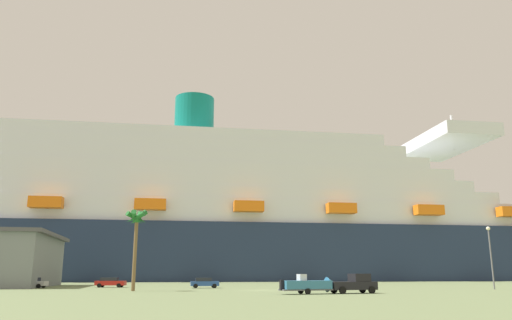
# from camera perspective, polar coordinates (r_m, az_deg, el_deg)

# --- Properties ---
(ground_plane) EXTENTS (600.00, 600.00, 0.00)m
(ground_plane) POSITION_cam_1_polar(r_m,az_deg,el_deg) (97.71, -2.40, -14.32)
(ground_plane) COLOR #66754C
(cruise_ship) EXTENTS (221.80, 37.68, 62.30)m
(cruise_ship) POSITION_cam_1_polar(r_m,az_deg,el_deg) (150.67, 2.56, -7.37)
(cruise_ship) COLOR #1E2D4C
(cruise_ship) RESTS_ON ground_plane
(pickup_truck) EXTENTS (5.87, 3.09, 2.20)m
(pickup_truck) POSITION_cam_1_polar(r_m,az_deg,el_deg) (58.88, 11.31, -13.95)
(pickup_truck) COLOR black
(pickup_truck) RESTS_ON ground_plane
(small_boat_on_trailer) EXTENTS (7.61, 2.92, 2.15)m
(small_boat_on_trailer) POSITION_cam_1_polar(r_m,az_deg,el_deg) (56.35, 6.48, -14.25)
(small_boat_on_trailer) COLOR #595960
(small_boat_on_trailer) RESTS_ON ground_plane
(palm_tree) EXTENTS (3.14, 2.84, 10.52)m
(palm_tree) POSITION_cam_1_polar(r_m,az_deg,el_deg) (67.35, -13.73, -7.32)
(palm_tree) COLOR brown
(palm_tree) RESTS_ON ground_plane
(street_lamp) EXTENTS (0.56, 0.56, 8.87)m
(street_lamp) POSITION_cam_1_polar(r_m,az_deg,el_deg) (79.37, 25.59, -9.28)
(street_lamp) COLOR slate
(street_lamp) RESTS_ON ground_plane
(parked_car_blue_suv) EXTENTS (4.35, 2.07, 1.58)m
(parked_car_blue_suv) POSITION_cam_1_polar(r_m,az_deg,el_deg) (78.05, -6.02, -13.99)
(parked_car_blue_suv) COLOR #264C99
(parked_car_blue_suv) RESTS_ON ground_plane
(parked_car_red_hatchback) EXTENTS (4.90, 2.51, 1.58)m
(parked_car_red_hatchback) POSITION_cam_1_polar(r_m,az_deg,el_deg) (84.72, -16.59, -13.45)
(parked_car_red_hatchback) COLOR red
(parked_car_red_hatchback) RESTS_ON ground_plane
(parked_car_silver_sedan) EXTENTS (4.74, 2.56, 1.58)m
(parked_car_silver_sedan) POSITION_cam_1_polar(r_m,az_deg,el_deg) (85.60, -24.68, -12.82)
(parked_car_silver_sedan) COLOR silver
(parked_car_silver_sedan) RESTS_ON ground_plane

